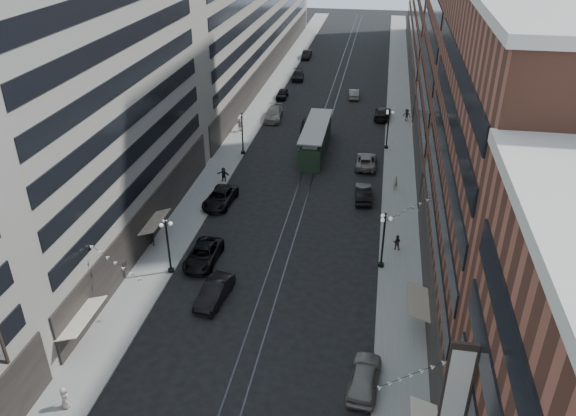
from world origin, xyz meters
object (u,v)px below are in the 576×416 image
Objects in this scene: lamppost_se_mid at (388,127)px; car_12 at (382,113)px; streetcar at (316,140)px; car_5 at (214,292)px; lamppost_sw_far at (168,244)px; car_4 at (364,377)px; car_11 at (366,161)px; car_2 at (203,255)px; pedestrian_2 at (151,238)px; car_9 at (282,94)px; car_13 at (307,125)px; pedestrian_1 at (65,398)px; pedestrian_9 at (407,115)px; pedestrian_5 at (224,174)px; pedestrian_6 at (240,125)px; lamppost_sw_mid at (242,132)px; car_7 at (220,198)px; car_extra_0 at (298,75)px; car_14 at (354,94)px; car_8 at (274,114)px; car_10 at (363,193)px; pedestrian_7 at (397,242)px; pedestrian_8 at (395,182)px; lamppost_se_far at (383,238)px; car_extra_1 at (307,55)px.

lamppost_se_mid is 0.97× the size of car_12.
streetcar is 2.64× the size of car_5.
lamppost_sw_far reaches higher than car_4.
car_11 is (6.80, -3.56, -0.95)m from streetcar.
car_2 is 5.89m from pedestrian_2.
car_9 is 15.38m from car_13.
car_2 is (-16.06, -29.84, -2.31)m from lamppost_se_mid.
pedestrian_9 reaches higher than pedestrian_1.
pedestrian_5 reaches higher than car_5.
pedestrian_9 is at bearing -138.39° from pedestrian_6.
lamppost_sw_mid is at bearing 106.53° from car_5.
streetcar is at bearing -68.94° from car_9.
streetcar is at bearing 63.10° from car_12.
car_7 is 1.10× the size of car_extra_0.
car_14 is 2.65× the size of pedestrian_5.
pedestrian_9 is (20.39, -8.18, 0.34)m from car_9.
car_2 is 3.36× the size of pedestrian_2.
car_14 is (11.26, 12.60, -0.12)m from car_8.
car_extra_0 is (4.01, 28.13, -0.33)m from pedestrian_6.
car_9 is (-0.61, 10.49, -0.14)m from car_8.
car_10 is at bearing 48.22° from car_2.
pedestrian_9 reaches higher than car_4.
pedestrian_8 is (-0.19, 12.66, 0.14)m from pedestrian_7.
car_2 is (-16.06, -1.84, -2.31)m from lamppost_se_far.
pedestrian_5 reaches higher than pedestrian_2.
car_2 is 1.25× the size of car_14.
car_7 is (2.23, 28.94, -0.17)m from pedestrian_1.
lamppost_se_mid is 35.61m from pedestrian_2.
lamppost_se_mid reaches higher than pedestrian_7.
car_4 is 53.85m from car_8.
lamppost_se_far is 23.85m from pedestrian_5.
car_12 is 12.63m from car_13.
pedestrian_7 reaches higher than car_12.
pedestrian_8 reaches higher than car_10.
lamppost_sw_far is at bearing -90.00° from lamppost_sw_mid.
car_8 reaches higher than car_11.
car_10 reaches higher than car_14.
lamppost_se_mid is at bearing -47.68° from car_9.
car_extra_0 reaches higher than car_11.
streetcar reaches higher than pedestrian_2.
pedestrian_1 is 0.38× the size of car_13.
lamppost_se_mid is 0.96× the size of car_7.
lamppost_sw_mid is at bearing 96.52° from car_2.
car_2 is 16.71m from pedestrian_5.
car_9 is (0.00, 38.11, -0.08)m from car_7.
car_5 is 2.98× the size of pedestrian_5.
car_extra_0 is at bearing -65.66° from pedestrian_7.
lamppost_sw_far reaches higher than car_extra_1.
lamppost_se_mid is at bearing -80.49° from pedestrian_7.
car_10 is at bearing -31.91° from lamppost_sw_mid.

